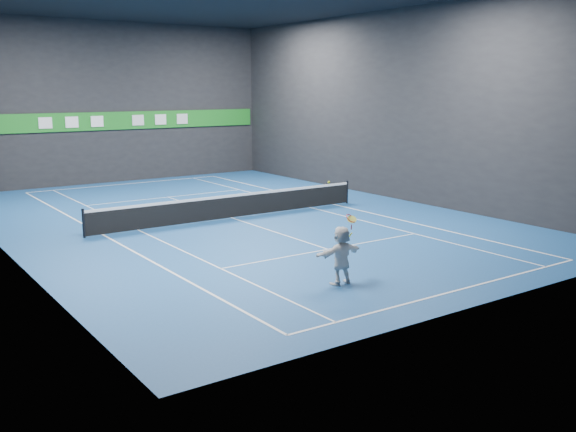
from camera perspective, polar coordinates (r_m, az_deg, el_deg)
ground at (r=26.84m, az=-4.94°, el=-0.20°), size 26.00×26.00×0.00m
wall_back at (r=38.14m, az=-15.02°, el=9.69°), size 18.00×0.10×9.00m
wall_front at (r=16.37m, az=18.40°, el=7.80°), size 18.00×0.10×9.00m
wall_right at (r=31.76m, az=9.33°, el=9.66°), size 0.10×26.00×9.00m
baseline_near at (r=17.86m, az=14.64°, el=-6.46°), size 10.98×0.08×0.01m
baseline_far at (r=37.47m, az=-14.08°, el=2.80°), size 10.98×0.08×0.01m
sideline_doubles_left at (r=24.63m, az=-16.07°, el=-1.64°), size 0.08×23.78×0.01m
sideline_doubles_right at (r=29.90m, az=4.21°, el=1.01°), size 0.08×23.78×0.01m
sideline_singles_left at (r=25.09m, az=-13.10°, el=-1.26°), size 0.06×23.78×0.01m
sideline_singles_right at (r=29.06m, az=2.09°, el=0.73°), size 0.06×23.78×0.01m
service_line_near at (r=21.66m, az=3.57°, el=-2.97°), size 8.23×0.06×0.01m
service_line_far at (r=32.45m, az=-10.60°, el=1.67°), size 8.23×0.06×0.01m
center_service_line at (r=26.84m, az=-4.94°, el=-0.19°), size 0.06×12.80×0.01m
player at (r=17.73m, az=4.76°, el=-3.50°), size 1.53×0.52×1.64m
tennis_ball at (r=17.26m, az=3.66°, el=3.00°), size 0.07×0.07×0.07m
tennis_net at (r=26.73m, az=-4.96°, el=0.94°), size 12.50×0.10×1.07m
sponsor_banner at (r=38.11m, az=-14.91°, el=8.19°), size 17.64×0.11×1.00m
tennis_racket at (r=17.78m, az=5.59°, el=-0.43°), size 0.44×0.35×0.74m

